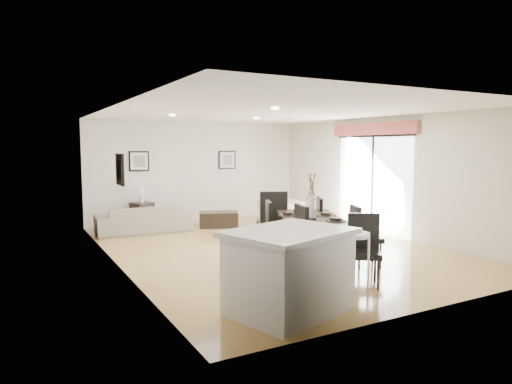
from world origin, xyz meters
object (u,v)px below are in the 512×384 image
dining_table (311,222)px  bar_stool (354,242)px  dining_chair_head (364,245)px  side_table (142,214)px  dining_chair_efar (325,223)px  coffee_table (218,219)px  armchair (281,213)px  kitchen_island (289,271)px  dining_chair_foot (273,218)px  dining_chair_enear (362,232)px  dining_chair_wfar (262,229)px  sofa (144,219)px  dining_chair_wnear (294,238)px

dining_table → bar_stool: bar_stool is taller
dining_table → dining_chair_head: 1.26m
dining_table → side_table: dining_table is taller
dining_table → dining_chair_efar: size_ratio=2.08×
coffee_table → bar_stool: bearing=-75.3°
armchair → dining_chair_efar: bearing=77.1°
dining_chair_efar → dining_chair_head: bearing=-171.3°
armchair → kitchen_island: size_ratio=0.55×
dining_chair_foot → dining_chair_enear: bearing=135.0°
dining_chair_efar → dining_chair_head: dining_chair_efar is taller
dining_chair_head → coffee_table: size_ratio=1.08×
dining_table → dining_chair_head: (0.05, -1.25, -0.16)m
dining_chair_efar → kitchen_island: dining_chair_efar is taller
dining_chair_wfar → dining_chair_foot: (0.67, 0.77, 0.05)m
dining_chair_enear → coffee_table: 4.69m
sofa → dining_chair_enear: size_ratio=2.10×
dining_chair_head → dining_table: bearing=129.1°
dining_table → bar_stool: 1.80m
sofa → side_table: 0.88m
coffee_table → dining_table: bearing=-70.5°
dining_chair_enear → dining_chair_foot: (-0.75, 1.69, 0.08)m
sofa → coffee_table: (1.85, -0.15, -0.13)m
dining_chair_efar → dining_table: bearing=156.1°
dining_chair_head → bar_stool: (-0.59, -0.47, 0.19)m
dining_chair_foot → coffee_table: bearing=-71.9°
dining_table → dining_chair_wfar: dining_chair_wfar is taller
dining_chair_wnear → dining_chair_head: bearing=60.8°
dining_chair_wfar → armchair: bearing=167.2°
sofa → armchair: bearing=171.5°
dining_chair_head → sofa: bearing=144.4°
bar_stool → dining_table: bearing=72.6°
dining_chair_wnear → dining_chair_enear: dining_chair_wnear is taller
dining_chair_wnear → dining_chair_head: dining_chair_wnear is taller
armchair → coffee_table: size_ratio=1.00×
dining_chair_foot → dining_table: bearing=112.9°
dining_chair_efar → side_table: dining_chair_efar is taller
dining_chair_wnear → kitchen_island: (-0.85, -1.20, -0.12)m
dining_chair_enear → dining_chair_head: size_ratio=1.00×
sofa → dining_chair_enear: dining_chair_enear is taller
dining_table → dining_chair_enear: (0.71, -0.46, -0.17)m
sofa → dining_chair_wfar: 4.01m
dining_chair_efar → dining_chair_wnear: bearing=155.8°
dining_chair_wfar → side_table: (-0.84, 4.73, -0.30)m
armchair → dining_chair_enear: (-0.93, -4.10, 0.27)m
dining_chair_enear → dining_chair_foot: 1.85m
sofa → dining_chair_head: bearing=110.7°
armchair → bar_stool: (-2.18, -5.36, 0.46)m
dining_chair_head → bar_stool: bearing=-105.2°
dining_chair_foot → bar_stool: (-0.50, -2.95, 0.12)m
dining_table → coffee_table: dining_table is taller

